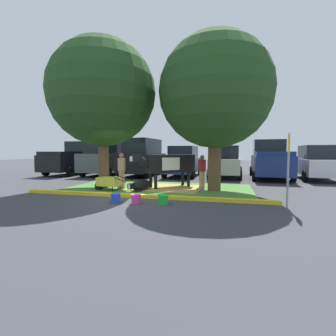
{
  "coord_description": "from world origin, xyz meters",
  "views": [
    {
      "loc": [
        3.65,
        -8.12,
        1.66
      ],
      "look_at": [
        0.94,
        2.76,
        0.9
      ],
      "focal_mm": 26.0,
      "sensor_mm": 36.0,
      "label": 1
    }
  ],
  "objects_px": {
    "suv_dark_grey": "(107,157)",
    "hatchback_white": "(316,163)",
    "pickup_truck_maroon": "(75,159)",
    "person_handler": "(202,171)",
    "calf_lying": "(141,185)",
    "bucket_pink": "(136,199)",
    "sedan_blue": "(183,162)",
    "cow_holstein": "(168,164)",
    "parking_sign": "(289,156)",
    "pickup_truck_black": "(270,160)",
    "person_visitor_near": "(122,170)",
    "sedan_silver": "(226,162)",
    "shade_tree_left": "(102,93)",
    "bucket_blue": "(116,198)",
    "wheelbarrow": "(108,182)",
    "suv_black": "(143,157)",
    "bucket_green": "(163,199)",
    "shade_tree_right": "(215,92)"
  },
  "relations": [
    {
      "from": "cow_holstein",
      "to": "bucket_pink",
      "type": "height_order",
      "value": "cow_holstein"
    },
    {
      "from": "hatchback_white",
      "to": "cow_holstein",
      "type": "bearing_deg",
      "value": -145.83
    },
    {
      "from": "shade_tree_right",
      "to": "calf_lying",
      "type": "xyz_separation_m",
      "value": [
        -3.02,
        -0.81,
        -3.9
      ]
    },
    {
      "from": "shade_tree_left",
      "to": "pickup_truck_maroon",
      "type": "relative_size",
      "value": 1.22
    },
    {
      "from": "shade_tree_left",
      "to": "person_visitor_near",
      "type": "relative_size",
      "value": 4.19
    },
    {
      "from": "suv_dark_grey",
      "to": "hatchback_white",
      "type": "bearing_deg",
      "value": 1.22
    },
    {
      "from": "calf_lying",
      "to": "pickup_truck_black",
      "type": "height_order",
      "value": "pickup_truck_black"
    },
    {
      "from": "pickup_truck_maroon",
      "to": "sedan_blue",
      "type": "xyz_separation_m",
      "value": [
        8.12,
        0.15,
        -0.13
      ]
    },
    {
      "from": "person_visitor_near",
      "to": "suv_black",
      "type": "xyz_separation_m",
      "value": [
        -1.1,
        5.79,
        0.42
      ]
    },
    {
      "from": "pickup_truck_maroon",
      "to": "sedan_blue",
      "type": "bearing_deg",
      "value": 1.04
    },
    {
      "from": "cow_holstein",
      "to": "sedan_blue",
      "type": "distance_m",
      "value": 5.3
    },
    {
      "from": "shade_tree_left",
      "to": "bucket_blue",
      "type": "distance_m",
      "value": 5.41
    },
    {
      "from": "person_handler",
      "to": "calf_lying",
      "type": "bearing_deg",
      "value": -150.6
    },
    {
      "from": "bucket_blue",
      "to": "bucket_green",
      "type": "relative_size",
      "value": 0.98
    },
    {
      "from": "person_handler",
      "to": "hatchback_white",
      "type": "distance_m",
      "value": 7.89
    },
    {
      "from": "sedan_blue",
      "to": "bucket_blue",
      "type": "bearing_deg",
      "value": -94.11
    },
    {
      "from": "bucket_green",
      "to": "suv_black",
      "type": "height_order",
      "value": "suv_black"
    },
    {
      "from": "calf_lying",
      "to": "person_visitor_near",
      "type": "height_order",
      "value": "person_visitor_near"
    },
    {
      "from": "bucket_green",
      "to": "sedan_blue",
      "type": "height_order",
      "value": "sedan_blue"
    },
    {
      "from": "sedan_silver",
      "to": "pickup_truck_black",
      "type": "xyz_separation_m",
      "value": [
        2.66,
        0.09,
        0.13
      ]
    },
    {
      "from": "person_visitor_near",
      "to": "sedan_silver",
      "type": "bearing_deg",
      "value": 54.12
    },
    {
      "from": "wheelbarrow",
      "to": "bucket_blue",
      "type": "distance_m",
      "value": 2.51
    },
    {
      "from": "wheelbarrow",
      "to": "pickup_truck_black",
      "type": "height_order",
      "value": "pickup_truck_black"
    },
    {
      "from": "hatchback_white",
      "to": "sedan_blue",
      "type": "bearing_deg",
      "value": 179.48
    },
    {
      "from": "person_visitor_near",
      "to": "bucket_pink",
      "type": "xyz_separation_m",
      "value": [
        1.76,
        -2.75,
        -0.7
      ]
    },
    {
      "from": "suv_black",
      "to": "suv_dark_grey",
      "type": "bearing_deg",
      "value": -178.02
    },
    {
      "from": "bucket_blue",
      "to": "person_visitor_near",
      "type": "bearing_deg",
      "value": 110.97
    },
    {
      "from": "shade_tree_left",
      "to": "bucket_blue",
      "type": "height_order",
      "value": "shade_tree_left"
    },
    {
      "from": "shade_tree_right",
      "to": "sedan_blue",
      "type": "bearing_deg",
      "value": 112.87
    },
    {
      "from": "bucket_pink",
      "to": "pickup_truck_maroon",
      "type": "xyz_separation_m",
      "value": [
        -8.2,
        8.65,
        0.96
      ]
    },
    {
      "from": "shade_tree_right",
      "to": "suv_black",
      "type": "bearing_deg",
      "value": 134.07
    },
    {
      "from": "parking_sign",
      "to": "suv_dark_grey",
      "type": "bearing_deg",
      "value": 141.54
    },
    {
      "from": "cow_holstein",
      "to": "suv_dark_grey",
      "type": "height_order",
      "value": "suv_dark_grey"
    },
    {
      "from": "person_visitor_near",
      "to": "hatchback_white",
      "type": "relative_size",
      "value": 0.36
    },
    {
      "from": "person_handler",
      "to": "pickup_truck_black",
      "type": "bearing_deg",
      "value": 54.75
    },
    {
      "from": "wheelbarrow",
      "to": "pickup_truck_black",
      "type": "xyz_separation_m",
      "value": [
        7.41,
        6.89,
        0.73
      ]
    },
    {
      "from": "person_visitor_near",
      "to": "wheelbarrow",
      "type": "bearing_deg",
      "value": -115.01
    },
    {
      "from": "shade_tree_right",
      "to": "cow_holstein",
      "type": "bearing_deg",
      "value": 172.75
    },
    {
      "from": "calf_lying",
      "to": "bucket_pink",
      "type": "xyz_separation_m",
      "value": [
        0.76,
        -2.44,
        -0.09
      ]
    },
    {
      "from": "person_handler",
      "to": "hatchback_white",
      "type": "relative_size",
      "value": 0.34
    },
    {
      "from": "sedan_silver",
      "to": "hatchback_white",
      "type": "relative_size",
      "value": 1.0
    },
    {
      "from": "suv_black",
      "to": "pickup_truck_black",
      "type": "relative_size",
      "value": 0.85
    },
    {
      "from": "parking_sign",
      "to": "pickup_truck_black",
      "type": "height_order",
      "value": "pickup_truck_black"
    },
    {
      "from": "cow_holstein",
      "to": "parking_sign",
      "type": "distance_m",
      "value": 5.34
    },
    {
      "from": "wheelbarrow",
      "to": "hatchback_white",
      "type": "relative_size",
      "value": 0.36
    },
    {
      "from": "sedan_silver",
      "to": "suv_dark_grey",
      "type": "bearing_deg",
      "value": -176.93
    },
    {
      "from": "shade_tree_left",
      "to": "bucket_pink",
      "type": "relative_size",
      "value": 20.02
    },
    {
      "from": "calf_lying",
      "to": "parking_sign",
      "type": "xyz_separation_m",
      "value": [
        5.28,
        -1.98,
        1.3
      ]
    },
    {
      "from": "bucket_pink",
      "to": "hatchback_white",
      "type": "xyz_separation_m",
      "value": [
        7.85,
        8.73,
        0.83
      ]
    },
    {
      "from": "pickup_truck_maroon",
      "to": "hatchback_white",
      "type": "bearing_deg",
      "value": 0.27
    }
  ]
}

